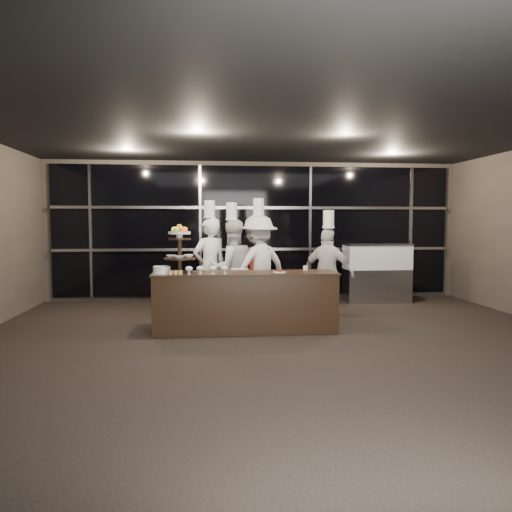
{
  "coord_description": "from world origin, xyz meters",
  "views": [
    {
      "loc": [
        -1.1,
        -5.88,
        1.71
      ],
      "look_at": [
        -0.29,
        2.07,
        1.15
      ],
      "focal_mm": 35.0,
      "sensor_mm": 36.0,
      "label": 1
    }
  ],
  "objects": [
    {
      "name": "chef_d",
      "position": [
        1.03,
        2.58,
        0.82
      ],
      "size": [
        1.0,
        0.84,
        1.9
      ],
      "color": "silver",
      "rests_on": "ground"
    },
    {
      "name": "small_plate",
      "position": [
        0.04,
        1.67,
        0.94
      ],
      "size": [
        0.2,
        0.2,
        0.05
      ],
      "color": "white",
      "rests_on": "buffet_counter"
    },
    {
      "name": "layer_cake",
      "position": [
        -1.76,
        1.72,
        0.97
      ],
      "size": [
        0.3,
        0.3,
        0.11
      ],
      "color": "white",
      "rests_on": "buffet_counter"
    },
    {
      "name": "window_wall",
      "position": [
        0.0,
        4.94,
        1.5
      ],
      "size": [
        8.6,
        0.1,
        2.8
      ],
      "color": "black",
      "rests_on": "ground"
    },
    {
      "name": "chef_b",
      "position": [
        -0.63,
        2.88,
        0.88
      ],
      "size": [
        0.99,
        0.87,
        2.03
      ],
      "color": "silver",
      "rests_on": "ground"
    },
    {
      "name": "buffet_counter",
      "position": [
        -0.49,
        1.77,
        0.47
      ],
      "size": [
        2.84,
        0.74,
        0.92
      ],
      "color": "black",
      "rests_on": "ground"
    },
    {
      "name": "chef_c",
      "position": [
        -0.15,
        2.98,
        0.92
      ],
      "size": [
        1.35,
        1.16,
        2.11
      ],
      "color": "silver",
      "rests_on": "ground"
    },
    {
      "name": "display_case",
      "position": [
        2.51,
        4.3,
        0.69
      ],
      "size": [
        1.36,
        0.6,
        1.24
      ],
      "color": "#A5A5AA",
      "rests_on": "ground"
    },
    {
      "name": "compotes",
      "position": [
        -1.08,
        1.55,
        1.0
      ],
      "size": [
        0.64,
        0.11,
        0.12
      ],
      "color": "silver",
      "rests_on": "buffet_counter"
    },
    {
      "name": "display_stand",
      "position": [
        -1.49,
        1.77,
        1.34
      ],
      "size": [
        0.48,
        0.48,
        0.74
      ],
      "color": "black",
      "rests_on": "buffet_counter"
    },
    {
      "name": "pastry_squares",
      "position": [
        -1.54,
        1.61,
        0.95
      ],
      "size": [
        0.2,
        0.13,
        0.05
      ],
      "color": "#E9C872",
      "rests_on": "buffet_counter"
    },
    {
      "name": "room",
      "position": [
        0.0,
        0.0,
        1.5
      ],
      "size": [
        10.0,
        10.0,
        10.0
      ],
      "color": "black",
      "rests_on": "ground"
    },
    {
      "name": "chef_cup",
      "position": [
        0.51,
        2.02,
        0.96
      ],
      "size": [
        0.08,
        0.08,
        0.07
      ],
      "primitive_type": "cylinder",
      "color": "white",
      "rests_on": "buffet_counter"
    },
    {
      "name": "chef_a",
      "position": [
        -1.02,
        2.94,
        0.91
      ],
      "size": [
        0.77,
        0.68,
        2.07
      ],
      "color": "white",
      "rests_on": "ground"
    }
  ]
}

